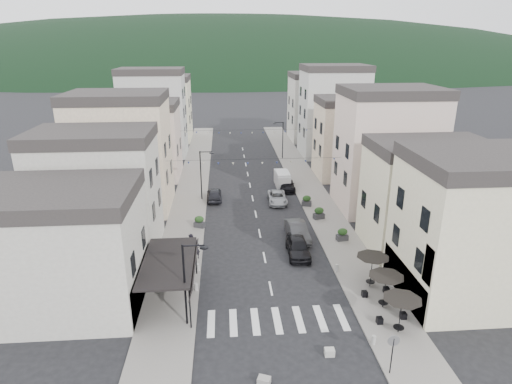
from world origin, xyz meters
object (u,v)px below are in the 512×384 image
at_px(parked_car_b, 297,231).
at_px(pedestrian_b, 191,245).
at_px(parked_car_a, 298,247).
at_px(pedestrian_a, 196,249).
at_px(delivery_van, 282,179).
at_px(parked_car_c, 277,197).
at_px(parked_car_e, 214,194).
at_px(parked_car_d, 287,184).

bearing_deg(parked_car_b, pedestrian_b, -168.27).
bearing_deg(parked_car_a, pedestrian_a, -177.51).
relative_size(delivery_van, pedestrian_a, 2.39).
relative_size(parked_car_c, parked_car_e, 1.07).
distance_m(parked_car_e, pedestrian_a, 14.75).
bearing_deg(delivery_van, parked_car_a, -93.93).
bearing_deg(parked_car_d, parked_car_a, -93.10).
xyz_separation_m(delivery_van, pedestrian_b, (-10.60, -18.48, 0.09)).
xyz_separation_m(parked_car_c, parked_car_d, (1.80, 4.68, 0.04)).
distance_m(parked_car_d, pedestrian_b, 20.44).
height_order(parked_car_b, parked_car_e, parked_car_b).
bearing_deg(pedestrian_a, parked_car_b, 11.96).
bearing_deg(parked_car_e, parked_car_a, 116.31).
xyz_separation_m(parked_car_b, parked_car_e, (-8.12, 11.25, -0.06)).
distance_m(parked_car_e, delivery_van, 9.89).
distance_m(parked_car_b, parked_car_d, 14.55).
bearing_deg(pedestrian_a, parked_car_d, 51.59).
distance_m(parked_car_b, pedestrian_a, 10.05).
height_order(delivery_van, pedestrian_b, pedestrian_b).
bearing_deg(pedestrian_a, parked_car_e, 76.82).
relative_size(parked_car_b, delivery_van, 1.13).
distance_m(parked_car_b, pedestrian_b, 10.28).
bearing_deg(pedestrian_b, parked_car_d, 102.44).
bearing_deg(parked_car_e, delivery_van, -154.18).
bearing_deg(parked_car_e, parked_car_b, 124.49).
distance_m(parked_car_c, pedestrian_b, 15.56).
bearing_deg(parked_car_c, pedestrian_a, -121.58).
distance_m(parked_car_b, parked_car_c, 9.86).
height_order(parked_car_b, pedestrian_b, pedestrian_b).
relative_size(parked_car_d, pedestrian_b, 2.41).
height_order(parked_car_a, parked_car_b, parked_car_a).
bearing_deg(parked_car_d, parked_car_c, -109.02).
distance_m(parked_car_a, parked_car_d, 17.87).
height_order(parked_car_d, pedestrian_b, pedestrian_b).
bearing_deg(parked_car_d, pedestrian_b, -120.54).
bearing_deg(delivery_van, parked_car_d, -72.66).
bearing_deg(pedestrian_a, parked_car_c, 48.64).
distance_m(parked_car_d, pedestrian_a, 20.81).
distance_m(parked_car_b, parked_car_e, 13.88).
height_order(parked_car_c, pedestrian_a, pedestrian_a).
xyz_separation_m(parked_car_c, pedestrian_b, (-9.20, -12.55, 0.45)).
xyz_separation_m(parked_car_c, delivery_van, (1.40, 5.93, 0.36)).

